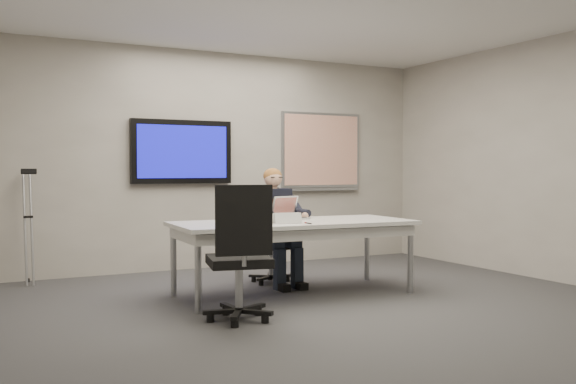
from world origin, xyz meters
name	(u,v)px	position (x,y,z in m)	size (l,w,h in m)	color
floor	(340,312)	(0.00, 0.00, 0.00)	(6.00, 6.00, 0.02)	#333335
wall_back	(218,160)	(0.00, 3.00, 1.40)	(6.00, 0.02, 2.80)	#9A948B
wall_right	(571,158)	(3.00, 0.00, 1.40)	(0.02, 6.00, 2.80)	#9A948B
conference_table	(294,230)	(0.01, 0.90, 0.66)	(2.48, 1.13, 0.75)	silver
tv_display	(182,152)	(-0.50, 2.95, 1.50)	(1.30, 0.09, 0.80)	black
whiteboard	(321,152)	(1.55, 2.97, 1.53)	(1.25, 0.08, 1.10)	#919499
office_chair_far	(270,256)	(0.10, 1.66, 0.30)	(0.49, 0.49, 0.96)	black
office_chair_near	(240,279)	(-0.94, 0.06, 0.36)	(0.66, 0.66, 1.15)	black
seated_person	(279,238)	(0.10, 1.42, 0.52)	(0.40, 0.69, 1.29)	#1B222E
crutch	(28,225)	(-2.33, 2.78, 0.66)	(0.18, 0.36, 1.31)	#96989D
laptop	(288,213)	(0.09, 1.17, 0.81)	(0.39, 0.40, 0.24)	#B7B7B9
name_tent	(287,218)	(-0.19, 0.67, 0.80)	(0.27, 0.07, 0.11)	silver
pen	(308,223)	(-0.02, 0.55, 0.76)	(0.01, 0.01, 0.15)	black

